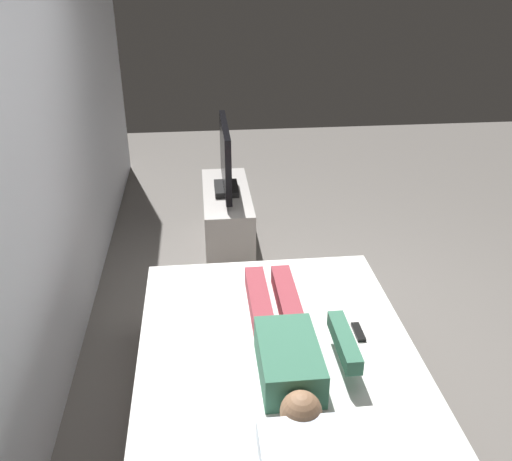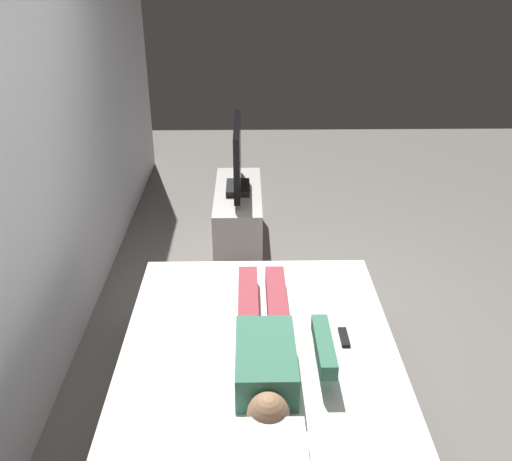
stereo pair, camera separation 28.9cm
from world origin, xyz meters
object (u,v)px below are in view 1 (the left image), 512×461
object	(u,v)px
tv_stand	(227,217)
person	(288,344)
remote	(358,332)
tv	(225,160)
bed	(279,403)

from	to	relation	value
tv_stand	person	bearing A→B (deg)	-175.52
remote	tv_stand	world-z (taller)	remote
remote	tv	bearing A→B (deg)	15.47
person	bed	bearing A→B (deg)	126.12
bed	tv	size ratio (longest dim) A/B	2.35
bed	tv	bearing A→B (deg)	3.43
tv	tv_stand	bearing A→B (deg)	0.00
person	tv	size ratio (longest dim) A/B	1.43
person	remote	xyz separation A→B (m)	(0.15, -0.40, -0.07)
remote	bed	bearing A→B (deg)	112.05
bed	tv_stand	world-z (taller)	bed
person	tv	bearing A→B (deg)	4.48
remote	tv_stand	distance (m)	2.20
person	remote	size ratio (longest dim) A/B	8.40
bed	person	bearing A→B (deg)	-53.88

